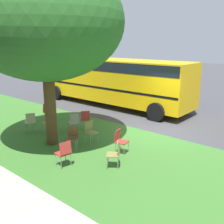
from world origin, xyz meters
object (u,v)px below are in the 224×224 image
chair_0 (48,111)px  school_bus (112,77)px  chair_8 (72,136)px  chair_4 (90,130)px  chair_2 (30,121)px  chair_6 (85,118)px  chair_1 (64,152)px  chair_7 (120,139)px  chair_9 (115,152)px  chair_3 (48,120)px  street_tree (45,22)px  chair_5 (74,121)px

chair_0 → school_bus: bearing=-92.7°
chair_8 → chair_4: bearing=-91.5°
chair_2 → chair_6: same height
chair_1 → chair_2: (3.80, -1.25, 0.00)m
chair_1 → chair_4: size_ratio=1.00×
chair_1 → chair_7: same height
chair_1 → chair_9: 1.63m
chair_4 → chair_7: bearing=178.3°
chair_4 → chair_9: size_ratio=1.00×
chair_8 → school_bus: (3.50, -6.42, 1.24)m
chair_2 → school_bus: bearing=-84.7°
chair_0 → chair_2: 1.72m
chair_3 → school_bus: 6.01m
chair_9 → chair_4: bearing=-25.9°
chair_1 → school_bus: bearing=-59.8°
street_tree → chair_1: bearing=152.8°
chair_0 → chair_8: 4.07m
chair_4 → chair_6: 1.71m
chair_5 → chair_3: bearing=33.6°
chair_9 → chair_1: bearing=38.3°
chair_0 → chair_9: same height
chair_3 → school_bus: school_bus is taller
chair_6 → chair_7: (-2.91, 1.08, 0.00)m
chair_5 → chair_8: size_ratio=1.00×
chair_5 → chair_8: (-1.35, 1.31, 0.00)m
street_tree → chair_5: bearing=-77.6°
chair_5 → chair_6: bearing=-91.9°
chair_1 → chair_3: same height
chair_3 → chair_5: bearing=-146.4°
chair_5 → school_bus: (2.15, -5.11, 1.24)m
chair_5 → chair_6: size_ratio=1.00×
chair_6 → chair_8: (-1.33, 1.97, 0.00)m
street_tree → chair_3: (1.30, -0.79, -4.05)m
chair_2 → chair_9: bearing=177.3°
chair_8 → chair_1: bearing=128.2°
chair_2 → chair_5: 1.96m
chair_6 → school_bus: size_ratio=0.08×
chair_0 → chair_5: (-2.37, 0.34, 0.00)m
chair_5 → chair_8: 1.88m
street_tree → chair_8: (-1.04, -0.14, -4.05)m
chair_1 → chair_7: (-0.70, -2.01, 0.00)m
chair_1 → chair_5: bearing=-47.4°
chair_9 → school_bus: 8.73m
street_tree → chair_3: 4.33m
chair_5 → chair_1: bearing=132.6°
chair_7 → chair_8: (1.58, 0.88, 0.00)m
chair_3 → chair_9: size_ratio=1.00×
chair_7 → chair_0: bearing=-8.2°
chair_2 → chair_7: bearing=-170.4°
chair_3 → chair_0: bearing=-35.7°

